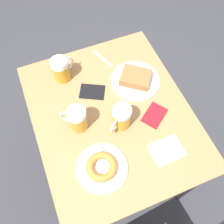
% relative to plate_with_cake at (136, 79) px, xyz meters
% --- Properties ---
extents(ground_plane, '(8.00, 8.00, 0.00)m').
position_rel_plate_with_cake_xyz_m(ground_plane, '(0.19, 0.14, -0.78)').
color(ground_plane, '#333338').
extents(table, '(0.76, 0.92, 0.76)m').
position_rel_plate_with_cake_xyz_m(table, '(0.19, 0.14, -0.09)').
color(table, '#997044').
rests_on(table, ground_plane).
extents(plate_with_cake, '(0.26, 0.26, 0.05)m').
position_rel_plate_with_cake_xyz_m(plate_with_cake, '(0.00, 0.00, 0.00)').
color(plate_with_cake, white).
rests_on(plate_with_cake, table).
extents(plate_with_donut, '(0.23, 0.23, 0.04)m').
position_rel_plate_with_cake_xyz_m(plate_with_donut, '(0.33, 0.37, -0.00)').
color(plate_with_donut, white).
rests_on(plate_with_donut, table).
extents(beer_mug_left, '(0.12, 0.10, 0.14)m').
position_rel_plate_with_cake_xyz_m(beer_mug_left, '(0.36, 0.14, 0.05)').
color(beer_mug_left, '#C68C23').
rests_on(beer_mug_left, table).
extents(beer_mug_center, '(0.12, 0.09, 0.14)m').
position_rel_plate_with_cake_xyz_m(beer_mug_center, '(0.35, -0.17, 0.05)').
color(beer_mug_center, '#C68C23').
rests_on(beer_mug_center, table).
extents(beer_mug_right, '(0.12, 0.10, 0.14)m').
position_rel_plate_with_cake_xyz_m(beer_mug_right, '(0.17, 0.20, 0.05)').
color(beer_mug_right, '#C68C23').
rests_on(beer_mug_right, table).
extents(napkin_folded, '(0.15, 0.12, 0.00)m').
position_rel_plate_with_cake_xyz_m(napkin_folded, '(0.03, 0.41, -0.02)').
color(napkin_folded, white).
rests_on(napkin_folded, table).
extents(fork, '(0.07, 0.15, 0.00)m').
position_rel_plate_with_cake_xyz_m(fork, '(0.10, -0.21, -0.02)').
color(fork, silver).
rests_on(fork, table).
extents(passport_near_edge, '(0.15, 0.14, 0.01)m').
position_rel_plate_with_cake_xyz_m(passport_near_edge, '(-0.00, 0.22, -0.02)').
color(passport_near_edge, maroon).
rests_on(passport_near_edge, table).
extents(passport_far_edge, '(0.15, 0.14, 0.01)m').
position_rel_plate_with_cake_xyz_m(passport_far_edge, '(0.24, -0.02, -0.02)').
color(passport_far_edge, black).
rests_on(passport_far_edge, table).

